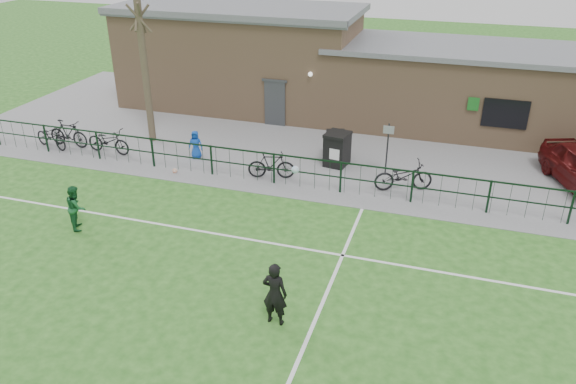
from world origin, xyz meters
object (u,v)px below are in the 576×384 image
(bicycle_b, at_px, (68,133))
(bicycle_a, at_px, (51,137))
(bicycle_e, at_px, (403,176))
(wheelie_bin_left, at_px, (336,147))
(ball_ground, at_px, (175,171))
(sign_post, at_px, (387,149))
(bicycle_d, at_px, (271,165))
(spectator_child, at_px, (196,145))
(wheelie_bin_right, at_px, (337,150))
(outfield_player, at_px, (76,207))
(bicycle_c, at_px, (108,141))
(bare_tree, at_px, (145,73))

(bicycle_b, bearing_deg, bicycle_a, 124.44)
(bicycle_e, bearing_deg, wheelie_bin_left, 34.10)
(bicycle_a, bearing_deg, bicycle_b, -43.00)
(ball_ground, bearing_deg, bicycle_b, 169.01)
(sign_post, bearing_deg, wheelie_bin_left, 160.62)
(bicycle_d, xyz_separation_m, spectator_child, (-3.55, 0.89, 0.05))
(spectator_child, bearing_deg, bicycle_b, 174.33)
(sign_post, bearing_deg, bicycle_e, -57.70)
(sign_post, bearing_deg, wheelie_bin_right, 174.33)
(sign_post, xyz_separation_m, bicycle_a, (-13.89, -1.73, -0.51))
(bicycle_b, height_order, bicycle_d, bicycle_b)
(bicycle_d, bearing_deg, wheelie_bin_left, -51.28)
(wheelie_bin_right, height_order, bicycle_d, wheelie_bin_right)
(bicycle_e, bearing_deg, ball_ground, 76.44)
(bicycle_b, height_order, outfield_player, outfield_player)
(bicycle_c, height_order, bicycle_e, bicycle_e)
(bicycle_d, xyz_separation_m, outfield_player, (-4.62, -5.32, 0.18))
(bicycle_e, height_order, ball_ground, bicycle_e)
(wheelie_bin_right, xyz_separation_m, ball_ground, (-5.76, -2.64, -0.55))
(bicycle_a, distance_m, ball_ground, 6.23)
(bicycle_c, xyz_separation_m, spectator_child, (3.68, 0.61, 0.05))
(bare_tree, relative_size, bicycle_c, 3.00)
(bare_tree, bearing_deg, ball_ground, -47.48)
(bare_tree, height_order, bicycle_e, bare_tree)
(wheelie_bin_left, height_order, sign_post, sign_post)
(bare_tree, xyz_separation_m, bicycle_b, (-3.00, -1.72, -2.40))
(bicycle_b, bearing_deg, sign_post, -80.58)
(sign_post, height_order, bicycle_e, sign_post)
(spectator_child, xyz_separation_m, outfield_player, (-1.07, -6.21, 0.13))
(bicycle_b, bearing_deg, wheelie_bin_right, -78.60)
(bare_tree, distance_m, sign_post, 10.48)
(outfield_player, bearing_deg, ball_ground, -44.05)
(bare_tree, bearing_deg, bicycle_c, -117.66)
(bicycle_b, relative_size, outfield_player, 1.32)
(ball_ground, bearing_deg, bicycle_a, 173.36)
(bicycle_e, xyz_separation_m, spectator_child, (-8.38, 0.41, 0.03))
(bare_tree, relative_size, wheelie_bin_right, 4.81)
(bare_tree, distance_m, bicycle_c, 3.21)
(wheelie_bin_right, height_order, bicycle_c, wheelie_bin_right)
(wheelie_bin_right, xyz_separation_m, sign_post, (1.96, -0.20, 0.38))
(wheelie_bin_right, height_order, spectator_child, wheelie_bin_right)
(bicycle_c, height_order, ball_ground, bicycle_c)
(bare_tree, xyz_separation_m, wheelie_bin_left, (8.14, 0.40, -2.45))
(bicycle_e, bearing_deg, bicycle_b, 69.01)
(bicycle_a, bearing_deg, bicycle_e, -72.17)
(bicycle_b, distance_m, bicycle_d, 9.27)
(wheelie_bin_left, height_order, bicycle_d, wheelie_bin_left)
(bicycle_a, height_order, spectator_child, spectator_child)
(wheelie_bin_right, relative_size, bicycle_a, 0.66)
(sign_post, xyz_separation_m, bicycle_e, (0.81, -1.29, -0.45))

